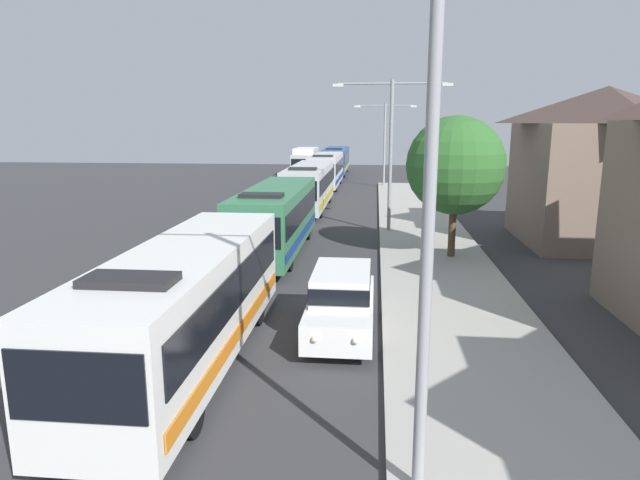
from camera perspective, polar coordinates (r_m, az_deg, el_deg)
name	(u,v)px	position (r m, az deg, el deg)	size (l,w,h in m)	color
bus_lead	(188,300)	(14.32, -13.41, -6.06)	(2.58, 10.60, 3.21)	silver
bus_second_in_line	(276,217)	(26.08, -4.55, 2.38)	(2.58, 10.81, 3.21)	#33724C
bus_middle	(309,185)	(39.11, -1.10, 5.65)	(2.58, 11.62, 3.21)	silver
bus_fourth_in_line	(326,169)	(52.52, 0.66, 7.30)	(2.58, 11.28, 3.21)	silver
bus_rear	(336,160)	(65.44, 1.67, 8.24)	(2.58, 11.52, 3.21)	#284C8C
white_suv	(342,299)	(16.15, 2.23, -6.09)	(1.86, 4.97, 1.90)	white
box_truck_oncoming	(305,161)	(62.99, -1.54, 8.10)	(2.35, 7.07, 3.15)	#B7B7BC
streetlamp_near	(431,155)	(8.26, 11.37, 8.52)	(6.48, 0.28, 8.90)	gray
streetlamp_mid	(391,139)	(30.54, 7.31, 10.26)	(6.29, 0.28, 8.09)	gray
streetlamp_far	(385,135)	(52.85, 6.68, 10.66)	(5.71, 0.28, 7.58)	gray
roadside_tree	(455,166)	(24.98, 13.76, 7.45)	(4.28, 4.28, 6.20)	#4C3823
house_distant_gabled	(601,165)	(31.13, 26.95, 6.89)	(7.59, 7.79, 7.77)	#7A6656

